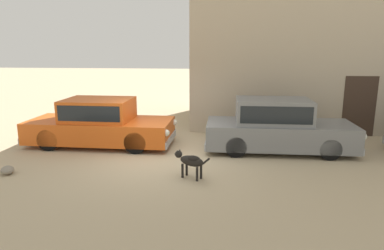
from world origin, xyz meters
TOP-DOWN VIEW (x-y plane):
  - ground_plane at (0.00, 0.00)m, footprint 80.00×80.00m
  - parked_sedan_nearest at (-2.07, 1.04)m, footprint 4.67×1.88m
  - parked_sedan_second at (3.42, 0.89)m, footprint 4.46×1.70m
  - stray_dog_spotted at (1.07, -1.55)m, footprint 0.93×0.54m
  - rubble_pile at (-3.47, -1.71)m, footprint 0.49×0.52m

SIDE VIEW (x-z plane):
  - ground_plane at x=0.00m, z-range 0.00..0.00m
  - rubble_pile at x=-3.47m, z-range 0.00..0.19m
  - stray_dog_spotted at x=1.07m, z-range 0.11..0.76m
  - parked_sedan_nearest at x=-2.07m, z-range -0.01..1.47m
  - parked_sedan_second at x=3.42m, z-range 0.00..1.57m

